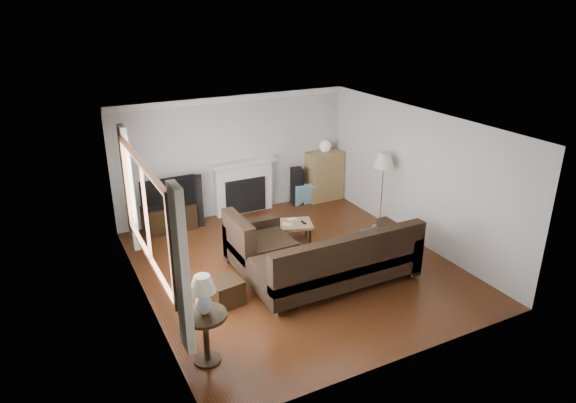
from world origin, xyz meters
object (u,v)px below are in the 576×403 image
bookshelf (324,176)px  coffee_table (285,233)px  floor_lamp (382,192)px  side_table (206,338)px  sectional_sofa (336,258)px  tv_stand (169,218)px

bookshelf → coffee_table: bearing=-138.4°
floor_lamp → side_table: 4.95m
sectional_sofa → floor_lamp: (1.92, 1.40, 0.32)m
tv_stand → coffee_table: bearing=-41.2°
bookshelf → floor_lamp: 1.92m
floor_lamp → side_table: bearing=-152.5°
sectional_sofa → coffee_table: sectional_sofa is taller
sectional_sofa → coffee_table: bearing=91.2°
sectional_sofa → coffee_table: 1.73m
floor_lamp → side_table: size_ratio=2.25×
tv_stand → side_table: side_table is taller
bookshelf → floor_lamp: size_ratio=0.71×
sectional_sofa → tv_stand: bearing=119.1°
coffee_table → side_table: (-2.41, -2.58, 0.16)m
bookshelf → sectional_sofa: 3.75m
tv_stand → bookshelf: size_ratio=0.91×
bookshelf → side_table: size_ratio=1.60×
tv_stand → sectional_sofa: size_ratio=0.35×
coffee_table → side_table: side_table is taller
sectional_sofa → side_table: bearing=-160.4°
tv_stand → side_table: size_ratio=1.45×
bookshelf → coffee_table: bookshelf is taller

